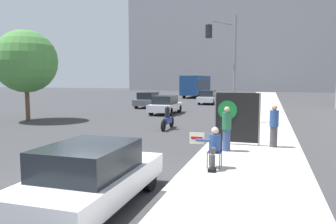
% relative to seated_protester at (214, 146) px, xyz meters
% --- Properties ---
extents(ground_plane, '(160.00, 160.00, 0.00)m').
position_rel_seated_protester_xyz_m(ground_plane, '(-3.01, -1.78, -0.79)').
color(ground_plane, '#38383A').
extents(sidewalk_curb, '(3.66, 90.00, 0.13)m').
position_rel_seated_protester_xyz_m(sidewalk_curb, '(0.95, 13.22, -0.73)').
color(sidewalk_curb, '#B7B2A8').
rests_on(sidewalk_curb, ground_plane).
extents(building_backdrop_far, '(52.00, 12.00, 29.05)m').
position_rel_seated_protester_xyz_m(building_backdrop_far, '(-5.01, 70.05, 13.73)').
color(building_backdrop_far, '#99999E').
rests_on(building_backdrop_far, ground_plane).
extents(seated_protester, '(0.96, 0.77, 1.23)m').
position_rel_seated_protester_xyz_m(seated_protester, '(0.00, 0.00, 0.00)').
color(seated_protester, '#474C56').
rests_on(seated_protester, sidewalk_curb).
extents(jogger_on_sidewalk, '(0.34, 0.34, 1.64)m').
position_rel_seated_protester_xyz_m(jogger_on_sidewalk, '(0.07, 2.50, 0.17)').
color(jogger_on_sidewalk, '#334775').
rests_on(jogger_on_sidewalk, sidewalk_curb).
extents(pedestrian_behind, '(0.34, 0.34, 1.64)m').
position_rel_seated_protester_xyz_m(pedestrian_behind, '(1.75, 3.75, 0.17)').
color(pedestrian_behind, '#424247').
rests_on(pedestrian_behind, sidewalk_curb).
extents(protest_banner, '(1.80, 0.06, 2.10)m').
position_rel_seated_protester_xyz_m(protest_banner, '(0.31, 3.76, 0.44)').
color(protest_banner, slate).
rests_on(protest_banner, sidewalk_curb).
extents(traffic_light_pole, '(2.06, 1.83, 6.37)m').
position_rel_seated_protester_xyz_m(traffic_light_pole, '(-1.10, 10.88, 3.54)').
color(traffic_light_pole, slate).
rests_on(traffic_light_pole, sidewalk_curb).
extents(parked_car_curbside, '(1.88, 4.12, 1.39)m').
position_rel_seated_protester_xyz_m(parked_car_curbside, '(-2.12, -3.38, -0.09)').
color(parked_car_curbside, silver).
rests_on(parked_car_curbside, ground_plane).
extents(car_on_road_nearest, '(1.76, 4.19, 1.45)m').
position_rel_seated_protester_xyz_m(car_on_road_nearest, '(-6.30, 15.21, -0.07)').
color(car_on_road_nearest, silver).
rests_on(car_on_road_nearest, ground_plane).
extents(car_on_road_midblock, '(1.75, 4.19, 1.48)m').
position_rel_seated_protester_xyz_m(car_on_road_midblock, '(-9.66, 20.31, -0.06)').
color(car_on_road_midblock, '#565B60').
rests_on(car_on_road_midblock, ground_plane).
extents(car_on_road_distant, '(1.72, 4.66, 1.49)m').
position_rel_seated_protester_xyz_m(car_on_road_distant, '(-4.92, 26.61, -0.05)').
color(car_on_road_distant, silver).
rests_on(car_on_road_distant, ground_plane).
extents(city_bus_on_road, '(2.48, 11.09, 3.23)m').
position_rel_seated_protester_xyz_m(city_bus_on_road, '(-9.20, 40.16, 1.06)').
color(city_bus_on_road, navy).
rests_on(city_bus_on_road, ground_plane).
extents(motorcycle_on_road, '(0.28, 2.14, 1.28)m').
position_rel_seated_protester_xyz_m(motorcycle_on_road, '(-3.79, 7.62, -0.25)').
color(motorcycle_on_road, navy).
rests_on(motorcycle_on_road, ground_plane).
extents(street_tree_near_curb, '(4.08, 4.08, 5.96)m').
position_rel_seated_protester_xyz_m(street_tree_near_curb, '(-13.75, 8.40, 3.12)').
color(street_tree_near_curb, brown).
rests_on(street_tree_near_curb, ground_plane).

